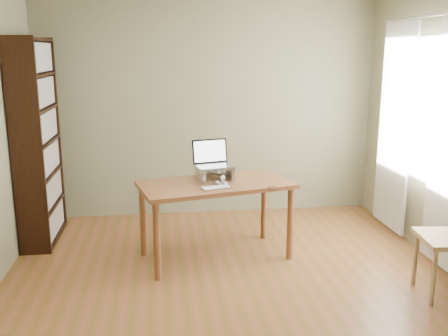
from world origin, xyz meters
TOP-DOWN VIEW (x-y plane):
  - room at (0.03, 0.01)m, footprint 4.04×4.54m
  - bookshelf at (-1.83, 1.55)m, footprint 0.30×0.90m
  - curtains at (1.92, 0.80)m, footprint 0.03×1.90m
  - desk at (-0.08, 0.83)m, footprint 1.54×1.01m
  - laptop_stand at (-0.08, 0.91)m, footprint 0.32×0.25m
  - laptop at (-0.08, 0.97)m, footprint 0.39×0.36m
  - keyboard at (-0.10, 0.61)m, footprint 0.29×0.18m
  - coaster at (0.41, 0.58)m, footprint 0.09×0.09m
  - cat at (-0.08, 0.94)m, footprint 0.25×0.48m

SIDE VIEW (x-z plane):
  - desk at x=-0.08m, z-range 0.28..1.03m
  - coaster at x=0.41m, z-range 0.75..0.76m
  - keyboard at x=-0.10m, z-range 0.75..0.77m
  - cat at x=-0.08m, z-range 0.74..0.89m
  - laptop_stand at x=-0.08m, z-range 0.77..0.90m
  - laptop at x=-0.08m, z-range 0.82..1.07m
  - bookshelf at x=-1.83m, z-range 0.00..2.10m
  - curtains at x=1.92m, z-range 0.05..2.29m
  - room at x=0.03m, z-range -0.02..2.62m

